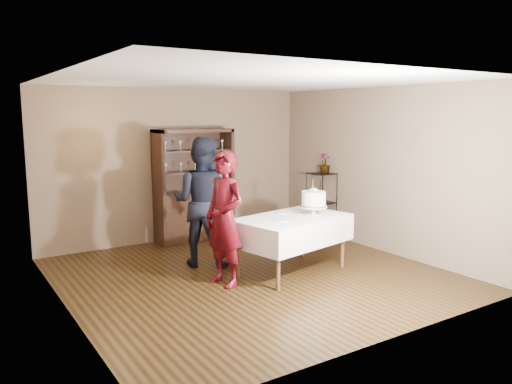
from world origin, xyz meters
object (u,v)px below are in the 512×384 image
at_px(cake_table, 292,230).
at_px(man, 202,202).
at_px(china_hutch, 194,204).
at_px(potted_plant, 325,164).
at_px(woman, 225,219).
at_px(plant_etagere, 321,202).
at_px(cake, 314,200).

bearing_deg(cake_table, man, 131.44).
height_order(china_hutch, potted_plant, china_hutch).
bearing_deg(china_hutch, woman, -106.69).
relative_size(plant_etagere, potted_plant, 3.37).
relative_size(cake_table, woman, 1.00).
relative_size(china_hutch, plant_etagere, 1.67).
bearing_deg(potted_plant, cake, -135.01).
height_order(plant_etagere, woman, woman).
height_order(china_hutch, woman, china_hutch).
bearing_deg(man, china_hutch, -65.35).
height_order(china_hutch, plant_etagere, china_hutch).
relative_size(woman, cake, 3.33).
bearing_deg(plant_etagere, china_hutch, 153.17).
relative_size(cake_table, potted_plant, 5.01).
distance_m(cake_table, potted_plant, 2.36).
relative_size(plant_etagere, cake_table, 0.67).
distance_m(plant_etagere, potted_plant, 0.72).
xyz_separation_m(plant_etagere, man, (-2.64, -0.38, 0.31)).
bearing_deg(cake_table, plant_etagere, 39.05).
relative_size(cake, potted_plant, 1.51).
bearing_deg(cake, woman, 176.16).
relative_size(cake_table, cake, 3.33).
distance_m(man, potted_plant, 2.73).
relative_size(china_hutch, potted_plant, 5.61).
relative_size(man, cake, 3.60).
distance_m(china_hutch, man, 1.57).
xyz_separation_m(china_hutch, man, (-0.56, -1.44, 0.30)).
xyz_separation_m(china_hutch, cake, (0.70, -2.50, 0.36)).
bearing_deg(china_hutch, man, -111.22).
bearing_deg(plant_etagere, cake, -133.52).
distance_m(plant_etagere, woman, 3.12).
distance_m(cake_table, woman, 1.10).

